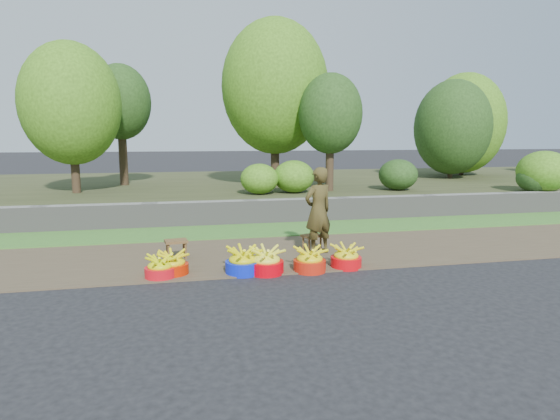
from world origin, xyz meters
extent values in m
plane|color=black|center=(0.00, 0.00, 0.00)|extent=(120.00, 120.00, 0.00)
cube|color=#4D402E|center=(0.00, 1.25, 0.01)|extent=(80.00, 2.50, 0.02)
cube|color=#41792C|center=(0.00, 3.25, 0.02)|extent=(80.00, 1.50, 0.04)
cube|color=gray|center=(0.00, 4.10, 0.28)|extent=(80.00, 0.35, 0.55)
cube|color=#393E21|center=(0.00, 9.00, 0.25)|extent=(80.00, 10.00, 0.50)
cylinder|color=#362819|center=(7.97, 8.80, 1.00)|extent=(0.17, 0.17, 1.01)
ellipsoid|color=#264819|center=(7.97, 8.80, 2.31)|extent=(2.67, 2.67, 3.34)
cylinder|color=#362819|center=(2.49, 5.97, 1.29)|extent=(0.22, 0.22, 1.58)
ellipsoid|color=#264819|center=(2.49, 5.97, 2.60)|extent=(1.74, 1.74, 2.17)
cylinder|color=#362819|center=(1.30, 7.62, 1.49)|extent=(0.26, 0.26, 1.99)
ellipsoid|color=#4B841C|center=(1.30, 7.62, 3.44)|extent=(3.17, 3.17, 3.96)
cylinder|color=#362819|center=(-4.26, 6.91, 1.28)|extent=(0.22, 0.22, 1.57)
ellipsoid|color=#4B841C|center=(-4.26, 6.91, 2.83)|extent=(2.53, 2.53, 3.17)
cylinder|color=#362819|center=(-3.24, 8.78, 1.49)|extent=(0.26, 0.26, 1.98)
ellipsoid|color=#264819|center=(-3.24, 8.78, 3.02)|extent=(1.81, 1.81, 2.27)
cylinder|color=#362819|center=(9.24, 10.04, 1.04)|extent=(0.18, 0.18, 1.07)
ellipsoid|color=#4B841C|center=(9.24, 10.04, 2.49)|extent=(3.06, 3.06, 3.82)
ellipsoid|color=#4B841C|center=(1.41, 5.70, 0.93)|extent=(1.08, 1.08, 0.86)
ellipsoid|color=#4B841C|center=(0.46, 5.59, 0.90)|extent=(0.99, 0.99, 0.79)
ellipsoid|color=#264819|center=(4.42, 5.71, 0.93)|extent=(1.08, 1.08, 0.86)
ellipsoid|color=#4B841C|center=(8.06, 4.47, 1.05)|extent=(1.39, 1.39, 1.11)
ellipsoid|color=#264819|center=(7.81, 4.49, 0.88)|extent=(0.95, 0.95, 0.76)
cylinder|color=red|center=(-1.87, 0.25, 0.08)|extent=(0.44, 0.44, 0.16)
ellipsoid|color=#D1DC08|center=(-1.87, 0.25, 0.20)|extent=(0.39, 0.39, 0.25)
cylinder|color=red|center=(-1.70, 0.37, 0.08)|extent=(0.46, 0.46, 0.17)
ellipsoid|color=yellow|center=(-1.70, 0.37, 0.21)|extent=(0.41, 0.41, 0.26)
cylinder|color=#0A1FD6|center=(-0.70, 0.23, 0.09)|extent=(0.52, 0.52, 0.19)
ellipsoid|color=#DAD408|center=(-0.70, 0.23, 0.24)|extent=(0.46, 0.46, 0.30)
cylinder|color=red|center=(-0.36, 0.16, 0.09)|extent=(0.51, 0.51, 0.18)
ellipsoid|color=#FDFB2F|center=(-0.36, 0.16, 0.24)|extent=(0.45, 0.45, 0.29)
cylinder|color=red|center=(0.29, 0.13, 0.09)|extent=(0.48, 0.48, 0.17)
ellipsoid|color=yellow|center=(0.29, 0.13, 0.22)|extent=(0.43, 0.43, 0.28)
cylinder|color=red|center=(0.88, 0.20, 0.08)|extent=(0.47, 0.47, 0.17)
ellipsoid|color=yellow|center=(0.88, 0.20, 0.22)|extent=(0.41, 0.41, 0.27)
cube|color=brown|center=(-1.65, 1.21, 0.31)|extent=(0.39, 0.32, 0.04)
cylinder|color=brown|center=(-1.77, 1.10, 0.15)|extent=(0.04, 0.04, 0.27)
cylinder|color=brown|center=(-1.50, 1.14, 0.15)|extent=(0.04, 0.04, 0.27)
cylinder|color=brown|center=(-1.80, 1.28, 0.15)|extent=(0.04, 0.04, 0.27)
cylinder|color=brown|center=(-1.53, 1.32, 0.15)|extent=(0.04, 0.04, 0.27)
cube|color=brown|center=(0.65, 1.27, 0.29)|extent=(0.39, 0.35, 0.04)
cylinder|color=brown|center=(0.57, 1.14, 0.14)|extent=(0.03, 0.03, 0.25)
cylinder|color=brown|center=(0.80, 1.23, 0.14)|extent=(0.03, 0.03, 0.25)
cylinder|color=brown|center=(0.50, 1.30, 0.14)|extent=(0.03, 0.03, 0.25)
cylinder|color=brown|center=(0.73, 1.39, 0.14)|extent=(0.03, 0.03, 0.25)
imported|color=black|center=(0.70, 1.08, 0.75)|extent=(0.63, 0.52, 1.46)
camera|label=1|loc=(-1.56, -6.36, 1.98)|focal=30.00mm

